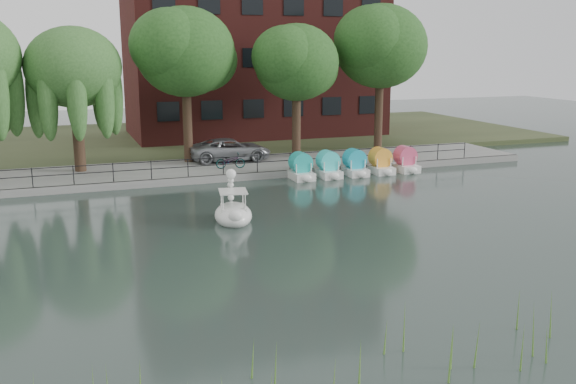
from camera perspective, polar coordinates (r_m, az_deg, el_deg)
ground_plane at (r=24.13m, az=2.15°, el=-5.08°), size 120.00×120.00×0.00m
promenade at (r=38.93m, az=-6.76°, el=2.04°), size 40.00×6.00×0.40m
kerb at (r=36.11m, az=-5.68°, el=1.23°), size 40.00×0.25×0.40m
land_strip at (r=52.48m, az=-10.33°, el=4.68°), size 60.00×22.00×0.36m
railing at (r=36.13m, az=-5.79°, el=2.75°), size 32.00×0.05×1.00m
apartment_building at (r=53.61m, az=-3.09°, el=14.87°), size 20.00×10.07×18.00m
willow_mid at (r=38.29m, az=-18.54°, el=10.42°), size 5.32×5.32×8.15m
broadleaf_center at (r=40.00m, az=-9.13°, el=12.15°), size 6.00×6.00×9.25m
broadleaf_right at (r=41.46m, az=0.76°, el=11.39°), size 5.40×5.40×8.32m
broadleaf_far at (r=45.05m, az=8.25°, el=12.66°), size 6.30×6.30×9.71m
minivan at (r=40.43m, az=-5.13°, el=3.92°), size 2.87×5.88×1.61m
bicycle at (r=37.88m, az=-5.14°, el=2.86°), size 0.84×1.79×1.00m
swan_boat at (r=27.86m, az=-4.90°, el=-1.66°), size 2.04×2.80×2.16m
pedal_boat_row at (r=37.94m, az=5.95°, el=2.41°), size 7.95×1.70×1.40m
reed_bank at (r=17.29m, az=20.85°, el=-11.26°), size 24.00×2.40×1.20m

